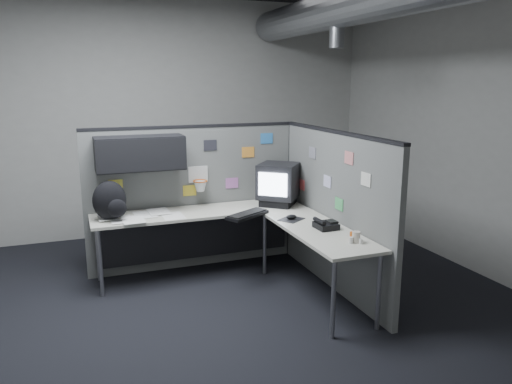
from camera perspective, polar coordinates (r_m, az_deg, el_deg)
name	(u,v)px	position (r m, az deg, el deg)	size (l,w,h in m)	color
room	(296,82)	(4.55, 4.62, 12.43)	(5.62, 5.62, 3.22)	black
partition_back	(181,183)	(5.58, -8.58, 0.98)	(2.44, 0.42, 1.63)	#5F615F
partition_right	(333,210)	(5.16, 8.85, -2.02)	(0.07, 2.23, 1.63)	#5F615F
desk	(230,226)	(5.27, -2.96, -3.87)	(2.31, 2.11, 0.73)	beige
monitor	(278,184)	(5.63, 2.57, 0.96)	(0.58, 0.58, 0.47)	black
keyboard	(247,215)	(5.17, -0.99, -2.59)	(0.52, 0.40, 0.04)	black
mouse	(291,218)	(5.07, 4.07, -2.97)	(0.30, 0.29, 0.05)	black
phone	(326,225)	(4.80, 7.95, -3.74)	(0.20, 0.21, 0.10)	black
bottles	(354,238)	(4.46, 11.17, -5.22)	(0.12, 0.17, 0.07)	silver
cup	(356,237)	(4.44, 11.38, -5.06)	(0.07, 0.07, 0.10)	beige
papers	(140,216)	(5.29, -13.09, -2.72)	(0.86, 0.57, 0.02)	white
backpack	(110,201)	(5.20, -16.32, -1.02)	(0.36, 0.32, 0.41)	black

